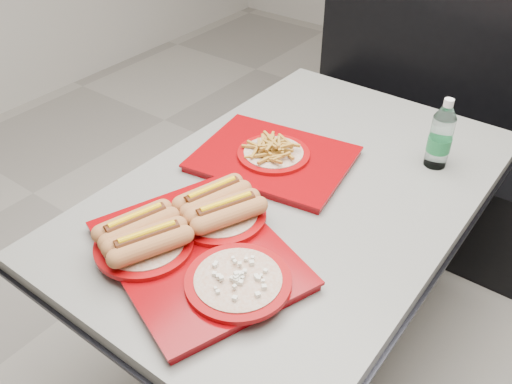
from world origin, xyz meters
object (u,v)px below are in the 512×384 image
Objects in this scene: water_bottle at (441,137)px; tray_near at (195,241)px; diner_table at (296,229)px; tray_far at (273,155)px; booth_bench at (426,135)px.

tray_near is at bearing -113.56° from water_bottle.
diner_table is 0.44m from tray_near.
tray_far is (-0.08, 0.45, -0.01)m from tray_near.
tray_near is at bearing -79.75° from tray_far.
water_bottle is (0.40, 0.29, 0.07)m from tray_far.
booth_bench reaches higher than tray_far.
booth_bench is 0.91m from water_bottle.
diner_table is 1.11m from booth_bench.
booth_bench reaches higher than water_bottle.
diner_table is 2.79× the size of tray_far.
booth_bench is 2.65× the size of tray_far.
tray_near is (-0.05, -1.48, 0.39)m from booth_bench.
booth_bench is at bearing 88.03° from tray_near.
water_bottle is at bearing 66.44° from tray_near.
tray_near is 1.20× the size of tray_far.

